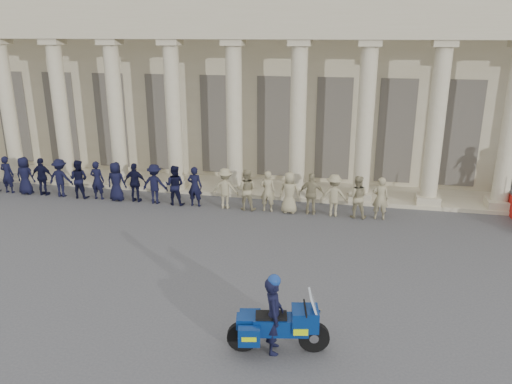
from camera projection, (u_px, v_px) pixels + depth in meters
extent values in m
plane|color=#434345|center=(209.00, 286.00, 13.50)|extent=(90.00, 90.00, 0.00)
cube|color=#B7AB89|center=(291.00, 73.00, 26.09)|extent=(40.00, 10.00, 9.00)
cube|color=#B7AB89|center=(269.00, 188.00, 21.67)|extent=(40.00, 2.60, 0.15)
cube|color=#B7AB89|center=(266.00, 25.00, 18.87)|extent=(35.80, 1.00, 1.00)
cube|color=#B7AB89|center=(18.00, 173.00, 23.15)|extent=(0.90, 0.90, 0.30)
cylinder|color=#B7AB89|center=(8.00, 110.00, 22.24)|extent=(0.64, 0.64, 5.60)
cube|color=#B7AB89|center=(69.00, 176.00, 22.64)|extent=(0.90, 0.90, 0.30)
cylinder|color=#B7AB89|center=(61.00, 111.00, 21.73)|extent=(0.64, 0.64, 5.60)
cube|color=#B7AB89|center=(53.00, 42.00, 20.84)|extent=(0.85, 0.85, 0.24)
cube|color=#B7AB89|center=(122.00, 180.00, 22.13)|extent=(0.90, 0.90, 0.30)
cylinder|color=#B7AB89|center=(116.00, 113.00, 21.23)|extent=(0.64, 0.64, 5.60)
cube|color=#B7AB89|center=(110.00, 42.00, 20.33)|extent=(0.85, 0.85, 0.24)
cube|color=#B7AB89|center=(177.00, 183.00, 21.62)|extent=(0.90, 0.90, 0.30)
cylinder|color=#B7AB89|center=(174.00, 115.00, 20.72)|extent=(0.64, 0.64, 5.60)
cube|color=#B7AB89|center=(170.00, 42.00, 19.82)|extent=(0.85, 0.85, 0.24)
cube|color=#B7AB89|center=(235.00, 187.00, 21.11)|extent=(0.90, 0.90, 0.30)
cylinder|color=#B7AB89|center=(234.00, 117.00, 20.21)|extent=(0.64, 0.64, 5.60)
cube|color=#B7AB89|center=(233.00, 42.00, 19.31)|extent=(0.85, 0.85, 0.24)
cube|color=#B7AB89|center=(296.00, 191.00, 20.60)|extent=(0.90, 0.90, 0.30)
cylinder|color=#B7AB89|center=(298.00, 120.00, 19.70)|extent=(0.64, 0.64, 5.60)
cube|color=#B7AB89|center=(300.00, 43.00, 18.80)|extent=(0.85, 0.85, 0.24)
cube|color=#B7AB89|center=(360.00, 195.00, 20.09)|extent=(0.90, 0.90, 0.30)
cylinder|color=#B7AB89|center=(365.00, 122.00, 19.19)|extent=(0.64, 0.64, 5.60)
cube|color=#B7AB89|center=(370.00, 43.00, 18.29)|extent=(0.85, 0.85, 0.24)
cube|color=#B7AB89|center=(428.00, 199.00, 19.58)|extent=(0.90, 0.90, 0.30)
cylinder|color=#B7AB89|center=(436.00, 124.00, 18.68)|extent=(0.64, 0.64, 5.60)
cube|color=#B7AB89|center=(445.00, 43.00, 17.78)|extent=(0.85, 0.85, 0.24)
cube|color=#B7AB89|center=(499.00, 203.00, 19.07)|extent=(0.90, 0.90, 0.30)
cylinder|color=#B7AB89|center=(511.00, 127.00, 18.17)|extent=(0.64, 0.64, 5.60)
cube|color=black|center=(15.00, 117.00, 24.60)|extent=(1.30, 0.12, 4.20)
cube|color=black|center=(62.00, 119.00, 24.09)|extent=(1.30, 0.12, 4.20)
cube|color=black|center=(112.00, 121.00, 23.58)|extent=(1.30, 0.12, 4.20)
cube|color=black|center=(164.00, 123.00, 23.07)|extent=(1.30, 0.12, 4.20)
cube|color=black|center=(218.00, 125.00, 22.56)|extent=(1.30, 0.12, 4.20)
cube|color=black|center=(274.00, 127.00, 22.05)|extent=(1.30, 0.12, 4.20)
cube|color=black|center=(333.00, 129.00, 21.54)|extent=(1.30, 0.12, 4.20)
cube|color=black|center=(395.00, 131.00, 21.03)|extent=(1.30, 0.12, 4.20)
cube|color=black|center=(461.00, 134.00, 20.52)|extent=(1.30, 0.12, 4.20)
imported|color=black|center=(7.00, 174.00, 21.11)|extent=(0.58, 0.38, 1.60)
imported|color=black|center=(25.00, 176.00, 20.95)|extent=(0.78, 0.51, 1.60)
imported|color=black|center=(42.00, 177.00, 20.78)|extent=(0.94, 0.39, 1.60)
imported|color=black|center=(60.00, 178.00, 20.62)|extent=(1.03, 0.59, 1.60)
imported|color=black|center=(79.00, 179.00, 20.46)|extent=(0.78, 0.60, 1.60)
imported|color=black|center=(97.00, 180.00, 20.29)|extent=(0.58, 0.38, 1.60)
imported|color=black|center=(116.00, 181.00, 20.13)|extent=(0.78, 0.51, 1.60)
imported|color=black|center=(135.00, 183.00, 19.97)|extent=(0.94, 0.39, 1.60)
imported|color=black|center=(155.00, 184.00, 19.80)|extent=(1.03, 0.59, 1.60)
imported|color=black|center=(175.00, 185.00, 19.64)|extent=(0.78, 0.60, 1.60)
imported|color=black|center=(195.00, 186.00, 19.48)|extent=(0.58, 0.38, 1.60)
imported|color=gray|center=(225.00, 188.00, 19.23)|extent=(1.03, 0.59, 1.60)
imported|color=gray|center=(246.00, 190.00, 19.07)|extent=(0.78, 0.60, 1.60)
imported|color=gray|center=(268.00, 191.00, 18.91)|extent=(0.58, 0.38, 1.60)
imported|color=gray|center=(289.00, 192.00, 18.74)|extent=(0.78, 0.51, 1.60)
imported|color=gray|center=(312.00, 194.00, 18.58)|extent=(0.94, 0.39, 1.60)
imported|color=gray|center=(334.00, 195.00, 18.42)|extent=(1.03, 0.59, 1.60)
imported|color=gray|center=(357.00, 197.00, 18.25)|extent=(0.78, 0.60, 1.60)
imported|color=gray|center=(380.00, 198.00, 18.09)|extent=(0.58, 0.38, 1.60)
cube|color=#A4130D|center=(508.00, 203.00, 18.86)|extent=(0.04, 3.09, 0.78)
cylinder|color=black|center=(314.00, 337.00, 10.66)|extent=(0.69, 0.27, 0.67)
cylinder|color=black|center=(243.00, 336.00, 10.69)|extent=(0.69, 0.27, 0.67)
cube|color=navy|center=(281.00, 325.00, 10.58)|extent=(1.23, 0.64, 0.39)
cube|color=navy|center=(305.00, 318.00, 10.52)|extent=(0.65, 0.63, 0.46)
cube|color=silver|center=(305.00, 328.00, 10.60)|extent=(0.28, 0.34, 0.12)
cube|color=#B2BFCC|center=(314.00, 304.00, 10.42)|extent=(0.30, 0.50, 0.54)
cube|color=black|center=(271.00, 316.00, 10.52)|extent=(0.71, 0.46, 0.10)
cube|color=navy|center=(245.00, 321.00, 10.57)|extent=(0.41, 0.41, 0.22)
cube|color=navy|center=(249.00, 336.00, 10.31)|extent=(0.49, 0.31, 0.41)
cube|color=#BAE00B|center=(249.00, 336.00, 10.31)|extent=(0.35, 0.30, 0.10)
cube|color=navy|center=(250.00, 319.00, 10.93)|extent=(0.49, 0.31, 0.41)
cube|color=#BAE00B|center=(250.00, 319.00, 10.93)|extent=(0.35, 0.30, 0.10)
cylinder|color=silver|center=(257.00, 331.00, 10.92)|extent=(0.62, 0.22, 0.10)
cylinder|color=black|center=(305.00, 308.00, 10.45)|extent=(0.17, 0.71, 0.04)
imported|color=black|center=(274.00, 315.00, 10.51)|extent=(0.52, 0.70, 1.72)
sphere|color=navy|center=(274.00, 281.00, 10.27)|extent=(0.28, 0.28, 0.28)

